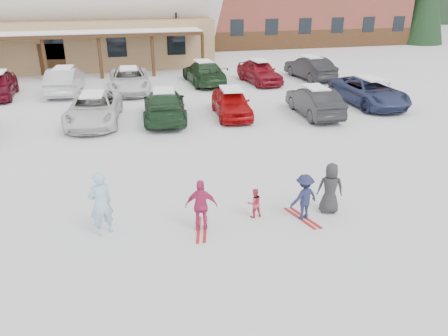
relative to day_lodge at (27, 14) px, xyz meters
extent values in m
plane|color=white|center=(9.00, -27.96, -3.94)|extent=(160.00, 160.00, 0.00)
cube|color=tan|center=(0.00, 0.04, -2.14)|extent=(28.00, 10.00, 3.60)
cube|color=#422814|center=(0.00, -6.16, -1.04)|extent=(25.20, 2.60, 0.25)
cube|color=brown|center=(9.50, 10.04, 0.56)|extent=(7.00, 12.60, 9.00)
cube|color=#422814|center=(25.00, 3.08, -3.04)|extent=(24.00, 0.10, 1.80)
cylinder|color=black|center=(11.32, -3.27, -1.28)|extent=(0.16, 0.16, 5.33)
cylinder|color=black|center=(39.00, 4.04, -3.28)|extent=(0.60, 0.60, 1.32)
cylinder|color=black|center=(15.00, 16.04, -3.40)|extent=(0.60, 0.60, 1.08)
cylinder|color=black|center=(43.00, 18.04, -3.25)|extent=(0.60, 0.60, 1.38)
imported|color=#9DC9DD|center=(5.63, -28.26, -3.04)|extent=(0.78, 0.67, 1.81)
imported|color=#CB3049|center=(9.85, -28.37, -3.50)|extent=(0.46, 0.38, 0.89)
imported|color=#1D2042|center=(11.17, -28.81, -3.26)|extent=(0.99, 0.73, 1.37)
cube|color=red|center=(11.17, -28.81, -3.93)|extent=(0.57, 1.40, 0.03)
imported|color=#BF285E|center=(8.24, -28.73, -3.20)|extent=(0.93, 0.56, 1.49)
cube|color=red|center=(8.24, -28.73, -3.93)|extent=(0.52, 1.41, 0.03)
imported|color=#2B2A2D|center=(12.07, -28.61, -3.18)|extent=(0.86, 0.70, 1.53)
imported|color=silver|center=(5.17, -17.84, -3.24)|extent=(2.84, 5.30, 1.42)
imported|color=#1C391F|center=(8.50, -18.06, -3.22)|extent=(2.49, 5.16, 1.45)
imported|color=#AA0A0C|center=(11.82, -18.29, -3.24)|extent=(1.96, 4.22, 1.40)
imported|color=black|center=(15.91, -19.16, -3.22)|extent=(1.65, 4.41, 1.44)
imported|color=navy|center=(19.70, -17.96, -3.21)|extent=(2.62, 5.36, 1.47)
imported|color=#B1B2B6|center=(3.31, -11.19, -3.17)|extent=(2.07, 4.85, 1.56)
imported|color=white|center=(7.11, -11.63, -3.22)|extent=(2.54, 5.25, 1.44)
imported|color=#1D391E|center=(12.00, -10.51, -3.20)|extent=(2.37, 5.21, 1.48)
imported|color=maroon|center=(15.63, -11.19, -3.19)|extent=(2.31, 4.62, 1.51)
imported|color=black|center=(19.43, -10.77, -3.18)|extent=(2.17, 4.77, 1.52)
camera|label=1|loc=(6.34, -38.92, 2.35)|focal=35.00mm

